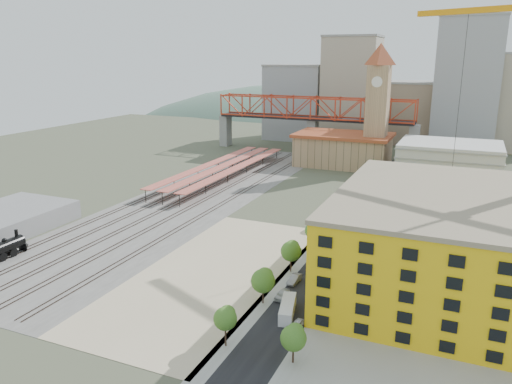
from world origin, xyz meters
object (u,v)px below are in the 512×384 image
at_px(clock_tower, 378,96).
at_px(site_trailer_a, 287,309).
at_px(car_0, 282,295).
at_px(site_trailer_b, 320,266).
at_px(site_trailer_d, 346,231).
at_px(construction_building, 459,243).
at_px(site_trailer_c, 334,247).

relative_size(clock_tower, site_trailer_a, 6.06).
bearing_deg(car_0, site_trailer_b, 81.88).
xyz_separation_m(site_trailer_a, site_trailer_d, (0.00, 42.42, 0.22)).
xyz_separation_m(site_trailer_b, car_0, (-3.00, -14.43, -0.48)).
distance_m(clock_tower, construction_building, 107.36).
relative_size(construction_building, car_0, 11.63).
height_order(site_trailer_b, site_trailer_c, site_trailer_c).
relative_size(site_trailer_b, site_trailer_d, 0.88).
relative_size(site_trailer_b, car_0, 2.06).
bearing_deg(clock_tower, site_trailer_c, -84.98).
relative_size(site_trailer_c, car_0, 2.16).
distance_m(construction_building, site_trailer_c, 28.66).
bearing_deg(site_trailer_a, site_trailer_b, 76.29).
bearing_deg(clock_tower, site_trailer_b, -85.53).
relative_size(site_trailer_b, site_trailer_c, 0.95).
xyz_separation_m(clock_tower, construction_building, (34.00, -99.99, -19.29)).
xyz_separation_m(clock_tower, site_trailer_c, (8.00, -91.07, -27.41)).
distance_m(construction_building, site_trailer_b, 27.36).
bearing_deg(construction_building, clock_tower, 108.78).
bearing_deg(car_0, site_trailer_a, -57.19).
xyz_separation_m(construction_building, site_trailer_a, (-26.00, -22.19, -8.24)).
xyz_separation_m(clock_tower, car_0, (5.00, -116.81, -27.96)).
bearing_deg(site_trailer_a, clock_tower, 80.04).
relative_size(site_trailer_c, site_trailer_d, 0.93).
xyz_separation_m(site_trailer_c, car_0, (-3.00, -25.74, -0.55)).
height_order(site_trailer_a, car_0, site_trailer_a).
relative_size(site_trailer_a, site_trailer_d, 0.84).
distance_m(clock_tower, site_trailer_c, 95.44).
distance_m(site_trailer_b, site_trailer_d, 22.62).
distance_m(site_trailer_a, site_trailer_c, 31.11).
relative_size(clock_tower, car_0, 11.95).
relative_size(construction_building, site_trailer_c, 5.37).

